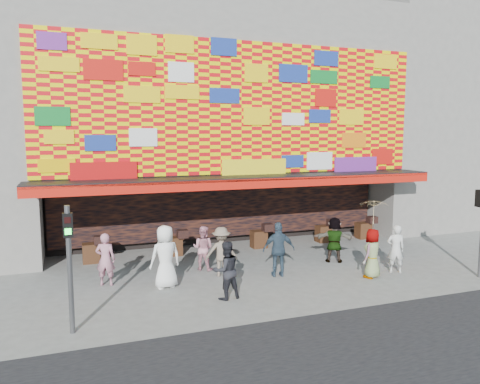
{
  "coord_description": "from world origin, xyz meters",
  "views": [
    {
      "loc": [
        -6.12,
        -12.59,
        4.6
      ],
      "look_at": [
        -0.77,
        2.0,
        2.66
      ],
      "focal_mm": 35.0,
      "sensor_mm": 36.0,
      "label": 1
    }
  ],
  "objects": [
    {
      "name": "signal_left",
      "position": [
        -6.2,
        -1.5,
        1.86
      ],
      "size": [
        0.22,
        0.2,
        3.0
      ],
      "color": "#59595B",
      "rests_on": "ground"
    },
    {
      "name": "ground",
      "position": [
        0.0,
        0.0,
        0.0
      ],
      "size": [
        90.0,
        90.0,
        0.0
      ],
      "primitive_type": "plane",
      "color": "slate",
      "rests_on": "ground"
    },
    {
      "name": "ped_g",
      "position": [
        2.89,
        -0.34,
        0.79
      ],
      "size": [
        0.92,
        0.8,
        1.59
      ],
      "primitive_type": "imported",
      "rotation": [
        0.0,
        0.0,
        3.61
      ],
      "color": "gray",
      "rests_on": "ground"
    },
    {
      "name": "neighbor_right",
      "position": [
        13.0,
        8.0,
        6.0
      ],
      "size": [
        11.0,
        8.0,
        12.0
      ],
      "primitive_type": "cube",
      "color": "gray",
      "rests_on": "ground"
    },
    {
      "name": "shop_building",
      "position": [
        0.0,
        8.18,
        5.23
      ],
      "size": [
        15.2,
        9.4,
        10.0
      ],
      "color": "gray",
      "rests_on": "ground"
    },
    {
      "name": "ped_b",
      "position": [
        -5.2,
        1.8,
        0.81
      ],
      "size": [
        0.69,
        0.56,
        1.63
      ],
      "primitive_type": "imported",
      "rotation": [
        0.0,
        0.0,
        2.82
      ],
      "color": "#B9788B",
      "rests_on": "ground"
    },
    {
      "name": "ped_h",
      "position": [
        3.97,
        -0.13,
        0.8
      ],
      "size": [
        0.69,
        0.58,
        1.61
      ],
      "primitive_type": "imported",
      "rotation": [
        0.0,
        0.0,
        2.74
      ],
      "color": "silver",
      "rests_on": "ground"
    },
    {
      "name": "ped_a",
      "position": [
        -3.53,
        0.96,
        0.95
      ],
      "size": [
        1.02,
        0.76,
        1.9
      ],
      "primitive_type": "imported",
      "rotation": [
        0.0,
        0.0,
        3.32
      ],
      "color": "white",
      "rests_on": "ground"
    },
    {
      "name": "ped_f",
      "position": [
        2.74,
        1.7,
        0.82
      ],
      "size": [
        1.56,
        1.18,
        1.64
      ],
      "primitive_type": "imported",
      "rotation": [
        0.0,
        0.0,
        2.62
      ],
      "color": "gray",
      "rests_on": "ground"
    },
    {
      "name": "ped_e",
      "position": [
        0.14,
        0.83,
        0.89
      ],
      "size": [
        1.11,
        0.67,
        1.78
      ],
      "primitive_type": "imported",
      "rotation": [
        0.0,
        0.0,
        2.9
      ],
      "color": "#324658",
      "rests_on": "ground"
    },
    {
      "name": "ped_d",
      "position": [
        -1.59,
        1.52,
        0.8
      ],
      "size": [
        1.16,
        0.86,
        1.61
      ],
      "primitive_type": "imported",
      "rotation": [
        0.0,
        0.0,
        2.86
      ],
      "color": "#7D6C5B",
      "rests_on": "ground"
    },
    {
      "name": "parasol",
      "position": [
        2.89,
        -0.34,
        2.11
      ],
      "size": [
        1.18,
        1.19,
        1.77
      ],
      "color": "beige",
      "rests_on": "ground"
    },
    {
      "name": "ped_c",
      "position": [
        -2.13,
        -0.58,
        0.82
      ],
      "size": [
        0.89,
        0.75,
        1.64
      ],
      "primitive_type": "imported",
      "rotation": [
        0.0,
        0.0,
        3.31
      ],
      "color": "black",
      "rests_on": "ground"
    },
    {
      "name": "ped_i",
      "position": [
        -1.97,
        2.38,
        0.75
      ],
      "size": [
        0.93,
        0.9,
        1.51
      ],
      "primitive_type": "imported",
      "rotation": [
        0.0,
        0.0,
        2.5
      ],
      "color": "pink",
      "rests_on": "ground"
    }
  ]
}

